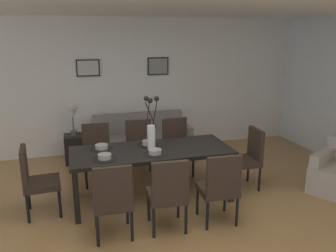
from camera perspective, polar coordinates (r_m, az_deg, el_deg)
name	(u,v)px	position (r m, az deg, el deg)	size (l,w,h in m)	color
ground_plane	(170,234)	(4.20, 0.34, -17.69)	(9.00, 9.00, 0.00)	#A87A47
back_wall_panel	(123,86)	(6.78, -7.47, 6.67)	(9.00, 0.10, 2.60)	silver
dining_table	(152,154)	(4.74, -2.77, -4.71)	(2.20, 0.90, 0.74)	black
dining_chair_near_left	(113,197)	(3.93, -9.22, -11.73)	(0.45, 0.45, 0.92)	#33261E
dining_chair_near_right	(97,151)	(5.48, -11.81, -4.04)	(0.45, 0.45, 0.92)	#33261E
dining_chair_far_left	(168,191)	(4.02, 0.01, -10.87)	(0.47, 0.47, 0.92)	#33261E
dining_chair_far_right	(140,146)	(5.60, -4.71, -3.34)	(0.44, 0.44, 0.92)	#33261E
dining_chair_mid_left	(220,185)	(4.22, 8.67, -9.77)	(0.46, 0.46, 0.92)	#33261E
dining_chair_mid_right	(177,143)	(5.71, 1.49, -2.91)	(0.46, 0.46, 0.92)	#33261E
dining_chair_head_west	(35,178)	(4.69, -21.35, -8.08)	(0.47, 0.47, 0.92)	#33261E
dining_chair_head_east	(248,155)	(5.29, 13.26, -4.79)	(0.47, 0.47, 0.92)	#33261E
centerpiece_vase	(151,130)	(4.63, -2.82, -0.60)	(0.21, 0.23, 0.73)	white
placemat_near_left	(105,159)	(4.42, -10.55, -5.40)	(0.32, 0.32, 0.01)	black
bowl_near_left	(105,156)	(4.41, -10.57, -4.95)	(0.17, 0.17, 0.07)	#B2ADA3
placemat_near_right	(102,149)	(4.81, -11.04, -3.77)	(0.32, 0.32, 0.01)	black
bowl_near_right	(102,146)	(4.80, -11.07, -3.34)	(0.17, 0.17, 0.07)	#B2ADA3
placemat_far_left	(155,154)	(4.53, -2.19, -4.68)	(0.32, 0.32, 0.01)	black
bowl_far_left	(155,151)	(4.51, -2.19, -4.24)	(0.17, 0.17, 0.07)	#B2ADA3
placemat_far_right	(148,145)	(4.90, -3.34, -3.14)	(0.32, 0.32, 0.01)	black
bowl_far_right	(148,142)	(4.89, -3.34, -2.73)	(0.17, 0.17, 0.07)	#B2ADA3
sofa	(142,143)	(6.52, -4.41, -2.80)	(1.76, 0.84, 0.80)	gray
side_table	(75,149)	(6.45, -15.29, -3.69)	(0.36, 0.36, 0.52)	black
table_lamp	(73,115)	(6.28, -15.69, 1.80)	(0.22, 0.22, 0.51)	#4C4C51
framed_picture_left	(88,68)	(6.60, -13.24, 9.44)	(0.43, 0.03, 0.32)	black
framed_picture_center	(158,66)	(6.81, -1.67, 9.98)	(0.42, 0.03, 0.34)	black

